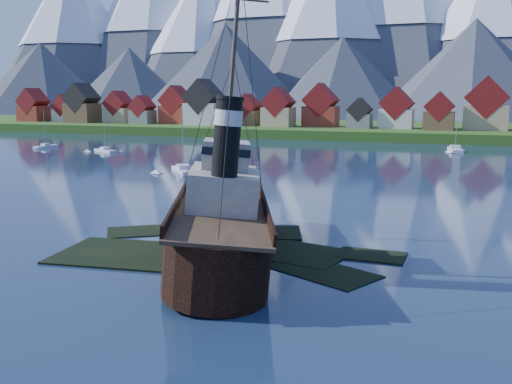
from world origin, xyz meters
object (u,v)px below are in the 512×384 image
(tugboat_wreck, at_px, (225,218))
(sailboat_a, at_px, (184,171))
(sailboat_b, at_px, (46,147))
(sailboat_c, at_px, (105,151))
(sailboat_e, at_px, (455,150))

(tugboat_wreck, bearing_deg, sailboat_a, 98.93)
(sailboat_a, distance_m, sailboat_b, 66.37)
(sailboat_c, bearing_deg, tugboat_wreck, -112.11)
(tugboat_wreck, bearing_deg, sailboat_e, 58.14)
(sailboat_b, height_order, sailboat_c, sailboat_b)
(sailboat_a, distance_m, sailboat_c, 45.70)
(tugboat_wreck, relative_size, sailboat_e, 2.58)
(sailboat_b, distance_m, sailboat_c, 22.30)
(sailboat_a, bearing_deg, tugboat_wreck, -98.82)
(tugboat_wreck, relative_size, sailboat_a, 2.66)
(sailboat_e, bearing_deg, sailboat_b, -173.05)
(sailboat_a, height_order, sailboat_c, sailboat_a)
(sailboat_b, relative_size, sailboat_e, 0.84)
(sailboat_a, xyz_separation_m, sailboat_c, (-36.78, 27.12, -0.04))
(sailboat_a, relative_size, sailboat_e, 0.97)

